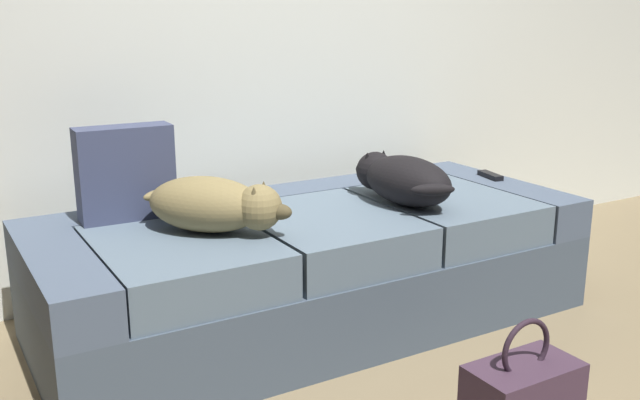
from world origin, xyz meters
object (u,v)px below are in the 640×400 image
(couch, at_px, (313,266))
(tv_remote, at_px, (490,175))
(dog_dark, at_px, (402,179))
(throw_pillow, at_px, (125,173))
(dog_tan, at_px, (215,204))

(couch, bearing_deg, tv_remote, 3.58)
(dog_dark, xyz_separation_m, throw_pillow, (-0.99, 0.33, 0.07))
(throw_pillow, bearing_deg, dog_dark, -18.39)
(couch, distance_m, tv_remote, 1.00)
(dog_tan, xyz_separation_m, throw_pillow, (-0.21, 0.32, 0.07))
(dog_dark, height_order, tv_remote, dog_dark)
(dog_dark, bearing_deg, tv_remote, 13.52)
(couch, xyz_separation_m, throw_pillow, (-0.64, 0.24, 0.40))
(dog_tan, distance_m, dog_dark, 0.78)
(dog_dark, distance_m, throw_pillow, 1.05)
(dog_dark, height_order, throw_pillow, throw_pillow)
(tv_remote, xyz_separation_m, throw_pillow, (-1.61, 0.18, 0.16))
(throw_pillow, bearing_deg, dog_tan, -55.85)
(tv_remote, relative_size, throw_pillow, 0.44)
(tv_remote, bearing_deg, throw_pillow, -175.57)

